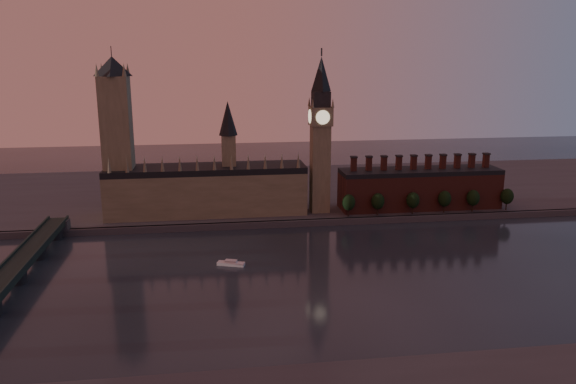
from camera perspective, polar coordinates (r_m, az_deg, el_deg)
name	(u,v)px	position (r m, az deg, el deg)	size (l,w,h in m)	color
ground	(342,279)	(278.15, 5.55, -8.84)	(900.00, 900.00, 0.00)	black
north_bank	(290,191)	(444.45, 0.25, 0.10)	(900.00, 182.00, 4.00)	#424247
palace_of_westminster	(208,187)	(374.20, -8.16, 0.47)	(130.00, 30.30, 74.00)	gray
victoria_tower	(117,132)	(372.24, -16.98, 5.80)	(24.00, 24.00, 108.00)	gray
big_ben	(320,133)	(370.00, 3.32, 5.98)	(15.00, 15.00, 107.00)	gray
chimney_block	(419,188)	(396.48, 13.21, 0.42)	(110.00, 25.00, 37.00)	brown
embankment_tree_0	(349,202)	(366.76, 6.17, -1.06)	(8.60, 8.60, 14.88)	black
embankment_tree_1	(378,201)	(372.03, 9.11, -0.94)	(8.60, 8.60, 14.88)	black
embankment_tree_2	(413,200)	(379.12, 12.58, -0.82)	(8.60, 8.60, 14.88)	black
embankment_tree_3	(445,199)	(388.19, 15.62, -0.67)	(8.60, 8.60, 14.88)	black
embankment_tree_4	(473,198)	(396.24, 18.29, -0.57)	(8.60, 8.60, 14.88)	black
embankment_tree_5	(507,196)	(408.32, 21.37, -0.42)	(8.60, 8.60, 14.88)	black
westminster_bridge	(3,285)	(281.79, -27.00, -8.40)	(14.00, 200.00, 11.55)	#1A2925
river_boat	(231,263)	(295.83, -5.81, -7.21)	(14.84, 8.48, 2.86)	silver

